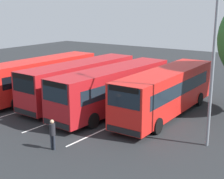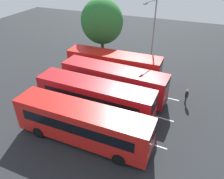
# 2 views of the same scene
# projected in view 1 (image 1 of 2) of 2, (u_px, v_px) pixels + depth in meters

# --- Properties ---
(ground_plane) EXTENTS (70.86, 70.86, 0.00)m
(ground_plane) POSITION_uv_depth(u_px,v_px,m) (99.00, 105.00, 25.44)
(ground_plane) COLOR #232628
(bus_far_left) EXTENTS (11.18, 2.79, 3.17)m
(bus_far_left) POSITION_uv_depth(u_px,v_px,m) (41.00, 76.00, 27.35)
(bus_far_left) COLOR red
(bus_far_left) RESTS_ON ground
(bus_center_left) EXTENTS (11.20, 2.89, 3.17)m
(bus_center_left) POSITION_uv_depth(u_px,v_px,m) (80.00, 80.00, 25.85)
(bus_center_left) COLOR #AD191E
(bus_center_left) RESTS_ON ground
(bus_center_right) EXTENTS (11.25, 3.16, 3.17)m
(bus_center_right) POSITION_uv_depth(u_px,v_px,m) (113.00, 88.00, 23.56)
(bus_center_right) COLOR #AD191E
(bus_center_right) RESTS_ON ground
(bus_far_right) EXTENTS (11.12, 2.59, 3.17)m
(bus_far_right) POSITION_uv_depth(u_px,v_px,m) (166.00, 91.00, 22.71)
(bus_far_right) COLOR red
(bus_far_right) RESTS_ON ground
(pedestrian) EXTENTS (0.35, 0.35, 1.67)m
(pedestrian) POSITION_uv_depth(u_px,v_px,m) (52.00, 132.00, 17.28)
(pedestrian) COLOR #232833
(pedestrian) RESTS_ON ground
(street_lamp) EXTENTS (0.94, 2.71, 8.67)m
(street_lamp) POSITION_uv_depth(u_px,v_px,m) (209.00, 54.00, 17.02)
(street_lamp) COLOR gray
(street_lamp) RESTS_ON ground
(lane_stripe_outer_left) EXTENTS (14.63, 0.88, 0.01)m
(lane_stripe_outer_left) POSITION_uv_depth(u_px,v_px,m) (65.00, 98.00, 27.39)
(lane_stripe_outer_left) COLOR silver
(lane_stripe_outer_left) RESTS_ON ground
(lane_stripe_inner_left) EXTENTS (14.63, 0.88, 0.01)m
(lane_stripe_inner_left) POSITION_uv_depth(u_px,v_px,m) (99.00, 105.00, 25.43)
(lane_stripe_inner_left) COLOR silver
(lane_stripe_inner_left) RESTS_ON ground
(lane_stripe_inner_right) EXTENTS (14.63, 0.88, 0.01)m
(lane_stripe_inner_right) POSITION_uv_depth(u_px,v_px,m) (139.00, 113.00, 23.48)
(lane_stripe_inner_right) COLOR silver
(lane_stripe_inner_right) RESTS_ON ground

